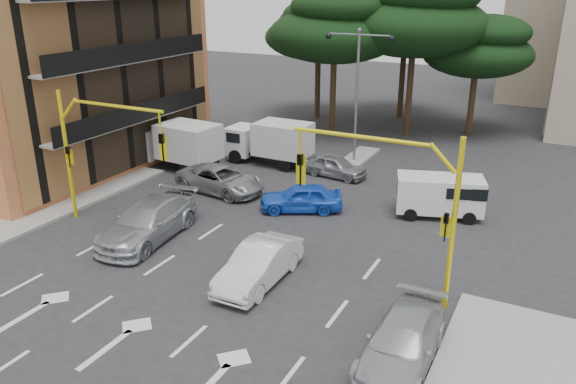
% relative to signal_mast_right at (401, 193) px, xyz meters
% --- Properties ---
extents(ground, '(120.00, 120.00, 0.00)m').
position_rel_signal_mast_right_xyz_m(ground, '(-6.80, -1.99, -3.88)').
color(ground, '#28282B').
rests_on(ground, ground).
extents(median_strip, '(1.40, 6.00, 0.15)m').
position_rel_signal_mast_right_xyz_m(median_strip, '(-6.80, 14.01, -3.81)').
color(median_strip, gray).
rests_on(median_strip, ground).
extents(apartment_orange, '(15.19, 16.15, 13.70)m').
position_rel_signal_mast_right_xyz_m(apartment_orange, '(-24.76, 6.01, 2.97)').
color(apartment_orange, '#C2593D').
rests_on(apartment_orange, ground).
extents(pine_left_near, '(9.15, 9.15, 10.23)m').
position_rel_signal_mast_right_xyz_m(pine_left_near, '(-10.75, 19.96, 3.72)').
color(pine_left_near, '#382616').
rests_on(pine_left_near, ground).
extents(pine_center, '(9.98, 9.98, 11.16)m').
position_rel_signal_mast_right_xyz_m(pine_center, '(-5.75, 21.96, 4.41)').
color(pine_center, '#382616').
rests_on(pine_center, ground).
extents(pine_left_far, '(8.32, 8.32, 9.30)m').
position_rel_signal_mast_right_xyz_m(pine_left_far, '(-13.75, 23.96, 3.03)').
color(pine_left_far, '#382616').
rests_on(pine_left_far, ground).
extents(pine_right, '(7.49, 7.49, 8.37)m').
position_rel_signal_mast_right_xyz_m(pine_right, '(-1.75, 23.96, 2.33)').
color(pine_right, '#382616').
rests_on(pine_right, ground).
extents(pine_back, '(9.15, 9.15, 10.23)m').
position_rel_signal_mast_right_xyz_m(pine_back, '(-7.75, 26.96, 3.72)').
color(pine_back, '#382616').
rests_on(pine_back, ground).
extents(signal_mast_right, '(5.79, 0.37, 6.00)m').
position_rel_signal_mast_right_xyz_m(signal_mast_right, '(0.00, 0.00, 0.00)').
color(signal_mast_right, yellow).
rests_on(signal_mast_right, ground).
extents(signal_mast_left, '(5.79, 0.37, 6.00)m').
position_rel_signal_mast_right_xyz_m(signal_mast_left, '(-13.61, 0.00, 0.00)').
color(signal_mast_left, yellow).
rests_on(signal_mast_left, ground).
extents(street_lamp_center, '(4.16, 0.36, 7.77)m').
position_rel_signal_mast_right_xyz_m(street_lamp_center, '(-6.80, 14.01, 1.54)').
color(street_lamp_center, slate).
rests_on(street_lamp_center, median_strip).
extents(car_white_hatch, '(1.56, 4.43, 1.46)m').
position_rel_signal_mast_right_xyz_m(car_white_hatch, '(-4.68, -1.34, -3.16)').
color(car_white_hatch, silver).
rests_on(car_white_hatch, ground).
extents(car_blue_compact, '(4.23, 3.19, 1.34)m').
position_rel_signal_mast_right_xyz_m(car_blue_compact, '(-6.30, 5.54, -3.21)').
color(car_blue_compact, blue).
rests_on(car_blue_compact, ground).
extents(car_silver_wagon, '(2.79, 5.73, 1.60)m').
position_rel_signal_mast_right_xyz_m(car_silver_wagon, '(-10.77, -0.28, -3.08)').
color(car_silver_wagon, '#A8ACB0').
rests_on(car_silver_wagon, ground).
extents(car_silver_cross_a, '(5.13, 2.82, 1.36)m').
position_rel_signal_mast_right_xyz_m(car_silver_cross_a, '(-11.20, 5.95, -3.20)').
color(car_silver_cross_a, gray).
rests_on(car_silver_cross_a, ground).
extents(car_silver_cross_b, '(3.78, 1.86, 1.24)m').
position_rel_signal_mast_right_xyz_m(car_silver_cross_b, '(-6.78, 10.95, -3.26)').
color(car_silver_cross_b, '#97999E').
rests_on(car_silver_cross_b, ground).
extents(car_silver_parked, '(1.93, 4.67, 1.35)m').
position_rel_signal_mast_right_xyz_m(car_silver_parked, '(1.31, -3.48, -3.21)').
color(car_silver_parked, '#A8ACB0').
rests_on(car_silver_parked, ground).
extents(van_white, '(4.29, 2.92, 1.97)m').
position_rel_signal_mast_right_xyz_m(van_white, '(-0.28, 7.93, -2.90)').
color(van_white, white).
rests_on(van_white, ground).
extents(box_truck_a, '(5.76, 2.78, 2.75)m').
position_rel_signal_mast_right_xyz_m(box_truck_a, '(-15.80, 8.23, -2.51)').
color(box_truck_a, silver).
rests_on(box_truck_a, ground).
extents(box_truck_b, '(5.31, 2.28, 2.60)m').
position_rel_signal_mast_right_xyz_m(box_truck_b, '(-11.30, 11.42, -2.58)').
color(box_truck_b, white).
rests_on(box_truck_b, ground).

